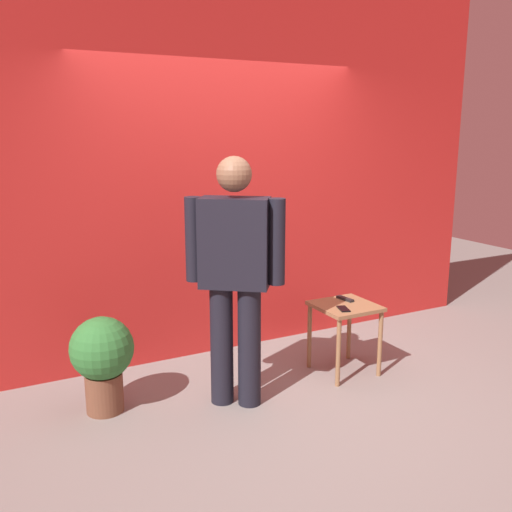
{
  "coord_description": "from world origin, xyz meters",
  "views": [
    {
      "loc": [
        -2.01,
        -3.15,
        1.93
      ],
      "look_at": [
        -0.06,
        0.55,
        1.0
      ],
      "focal_mm": 39.68,
      "sensor_mm": 36.0,
      "label": 1
    }
  ],
  "objects_px": {
    "standing_person": "(235,270)",
    "potted_plant": "(102,356)",
    "tv_remote": "(345,299)",
    "cell_phone": "(343,309)",
    "side_table": "(345,317)"
  },
  "relations": [
    {
      "from": "cell_phone",
      "to": "tv_remote",
      "type": "bearing_deg",
      "value": 68.77
    },
    {
      "from": "standing_person",
      "to": "potted_plant",
      "type": "bearing_deg",
      "value": 160.25
    },
    {
      "from": "side_table",
      "to": "tv_remote",
      "type": "xyz_separation_m",
      "value": [
        0.07,
        0.1,
        0.11
      ]
    },
    {
      "from": "side_table",
      "to": "potted_plant",
      "type": "distance_m",
      "value": 1.9
    },
    {
      "from": "side_table",
      "to": "potted_plant",
      "type": "relative_size",
      "value": 0.83
    },
    {
      "from": "potted_plant",
      "to": "side_table",
      "type": "bearing_deg",
      "value": -7.12
    },
    {
      "from": "side_table",
      "to": "tv_remote",
      "type": "distance_m",
      "value": 0.17
    },
    {
      "from": "standing_person",
      "to": "tv_remote",
      "type": "distance_m",
      "value": 1.17
    },
    {
      "from": "tv_remote",
      "to": "standing_person",
      "type": "bearing_deg",
      "value": -177.36
    },
    {
      "from": "standing_person",
      "to": "side_table",
      "type": "distance_m",
      "value": 1.14
    },
    {
      "from": "cell_phone",
      "to": "tv_remote",
      "type": "height_order",
      "value": "tv_remote"
    },
    {
      "from": "side_table",
      "to": "tv_remote",
      "type": "height_order",
      "value": "tv_remote"
    },
    {
      "from": "cell_phone",
      "to": "tv_remote",
      "type": "xyz_separation_m",
      "value": [
        0.16,
        0.2,
        0.01
      ]
    },
    {
      "from": "standing_person",
      "to": "potted_plant",
      "type": "height_order",
      "value": "standing_person"
    },
    {
      "from": "side_table",
      "to": "cell_phone",
      "type": "relative_size",
      "value": 3.98
    }
  ]
}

